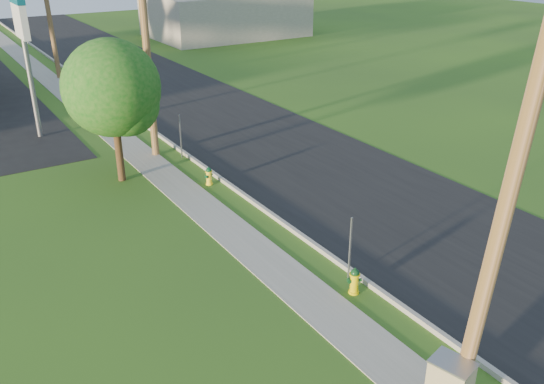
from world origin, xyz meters
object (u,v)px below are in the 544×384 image
(price_pylon, at_px, (21,24))
(utility_pole_mid, at_px, (146,45))
(utility_pole_near, at_px, (507,201))
(hydrant_mid, at_px, (209,176))
(hydrant_near, at_px, (354,281))
(hydrant_far, at_px, (104,99))
(utility_pole_far, at_px, (48,7))
(tree_verge, at_px, (115,92))

(price_pylon, bearing_deg, utility_pole_mid, -54.66)
(utility_pole_near, height_order, hydrant_mid, utility_pole_near)
(utility_pole_near, distance_m, hydrant_near, 6.34)
(utility_pole_mid, relative_size, price_pylon, 1.43)
(utility_pole_mid, height_order, hydrant_far, utility_pole_mid)
(utility_pole_near, relative_size, hydrant_near, 11.63)
(hydrant_near, bearing_deg, hydrant_far, 89.85)
(hydrant_near, bearing_deg, utility_pole_far, 90.92)
(hydrant_mid, bearing_deg, utility_pole_near, -92.19)
(utility_pole_mid, bearing_deg, hydrant_near, -87.86)
(tree_verge, bearing_deg, hydrant_near, -76.57)
(utility_pole_far, bearing_deg, utility_pole_near, -90.00)
(utility_pole_near, distance_m, utility_pole_far, 36.00)
(utility_pole_far, bearing_deg, hydrant_mid, -88.67)
(tree_verge, xyz_separation_m, hydrant_far, (2.77, 11.41, -3.29))
(hydrant_far, bearing_deg, utility_pole_near, -91.18)
(price_pylon, relative_size, hydrant_far, 8.38)
(tree_verge, height_order, hydrant_mid, tree_verge)
(utility_pole_near, distance_m, utility_pole_mid, 18.00)
(utility_pole_near, distance_m, price_pylon, 23.83)
(utility_pole_mid, bearing_deg, hydrant_far, 86.53)
(utility_pole_mid, relative_size, utility_pole_far, 1.03)
(utility_pole_far, height_order, tree_verge, utility_pole_far)
(price_pylon, relative_size, tree_verge, 1.20)
(price_pylon, height_order, tree_verge, price_pylon)
(hydrant_mid, distance_m, hydrant_far, 13.67)
(price_pylon, xyz_separation_m, tree_verge, (1.70, -7.63, -1.75))
(utility_pole_mid, xyz_separation_m, hydrant_far, (0.56, 9.28, -4.55))
(tree_verge, distance_m, hydrant_far, 12.19)
(utility_pole_mid, xyz_separation_m, utility_pole_far, (0.00, 18.00, -0.15))
(hydrant_far, bearing_deg, hydrant_near, -90.15)
(hydrant_near, relative_size, hydrant_far, 1.00)
(utility_pole_mid, xyz_separation_m, price_pylon, (-3.90, 5.50, 0.48))
(utility_pole_near, bearing_deg, hydrant_far, 88.82)
(hydrant_mid, bearing_deg, utility_pole_mid, 96.76)
(utility_pole_mid, distance_m, hydrant_far, 10.35)
(utility_pole_mid, height_order, hydrant_mid, utility_pole_mid)
(utility_pole_near, relative_size, hydrant_mid, 12.49)
(hydrant_near, bearing_deg, utility_pole_near, -96.33)
(utility_pole_mid, relative_size, hydrant_far, 12.00)
(price_pylon, bearing_deg, hydrant_near, -76.93)
(hydrant_near, bearing_deg, utility_pole_mid, 92.14)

